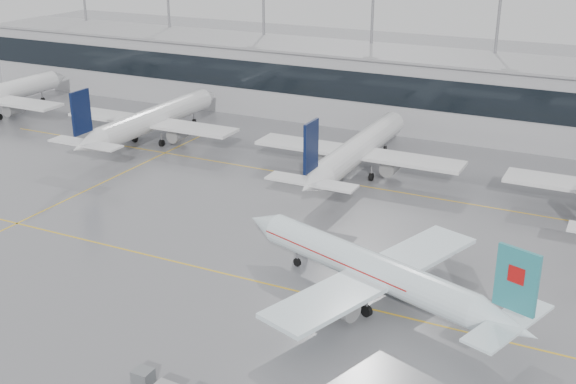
% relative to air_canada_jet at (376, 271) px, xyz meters
% --- Properties ---
extents(ground, '(320.00, 320.00, 0.00)m').
position_rel_air_canada_jet_xyz_m(ground, '(-14.37, -1.45, -3.22)').
color(ground, slate).
rests_on(ground, ground).
extents(taxi_line_main, '(120.00, 0.25, 0.01)m').
position_rel_air_canada_jet_xyz_m(taxi_line_main, '(-14.37, -1.45, -3.21)').
color(taxi_line_main, gold).
rests_on(taxi_line_main, ground).
extents(taxi_line_north, '(120.00, 0.25, 0.01)m').
position_rel_air_canada_jet_xyz_m(taxi_line_north, '(-14.37, 28.55, -3.21)').
color(taxi_line_north, gold).
rests_on(taxi_line_north, ground).
extents(taxi_line_cross, '(0.25, 60.00, 0.01)m').
position_rel_air_canada_jet_xyz_m(taxi_line_cross, '(-44.37, 13.55, -3.21)').
color(taxi_line_cross, gold).
rests_on(taxi_line_cross, ground).
extents(terminal, '(180.00, 15.00, 12.00)m').
position_rel_air_canada_jet_xyz_m(terminal, '(-14.37, 60.55, 2.78)').
color(terminal, '#9C9CA0').
rests_on(terminal, ground).
extents(terminal_glass, '(180.00, 0.20, 5.00)m').
position_rel_air_canada_jet_xyz_m(terminal_glass, '(-14.37, 53.00, 4.28)').
color(terminal_glass, black).
rests_on(terminal_glass, ground).
extents(terminal_roof, '(182.00, 16.00, 0.40)m').
position_rel_air_canada_jet_xyz_m(terminal_roof, '(-14.37, 60.55, 8.98)').
color(terminal_roof, gray).
rests_on(terminal_roof, ground).
extents(light_masts, '(156.40, 1.00, 22.60)m').
position_rel_air_canada_jet_xyz_m(light_masts, '(-14.37, 66.55, 10.13)').
color(light_masts, gray).
rests_on(light_masts, ground).
extents(air_canada_jet, '(32.78, 26.21, 10.28)m').
position_rel_air_canada_jet_xyz_m(air_canada_jet, '(0.00, 0.00, 0.00)').
color(air_canada_jet, white).
rests_on(air_canada_jet, ground).
extents(parked_jet_b, '(29.64, 36.96, 11.72)m').
position_rel_air_canada_jet_xyz_m(parked_jet_b, '(-49.37, 32.23, 0.49)').
color(parked_jet_b, silver).
rests_on(parked_jet_b, ground).
extents(parked_jet_c, '(29.64, 36.96, 11.72)m').
position_rel_air_canada_jet_xyz_m(parked_jet_c, '(-14.37, 32.23, 0.49)').
color(parked_jet_c, silver).
rests_on(parked_jet_c, ground).
extents(gse_unit, '(1.45, 1.35, 1.45)m').
position_rel_air_canada_jet_xyz_m(gse_unit, '(-11.61, -20.34, -2.50)').
color(gse_unit, slate).
rests_on(gse_unit, ground).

